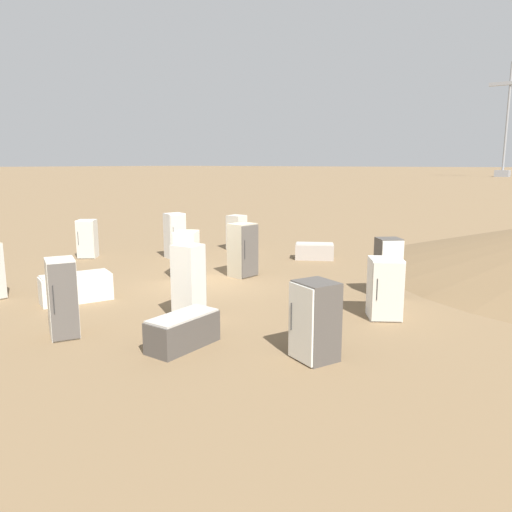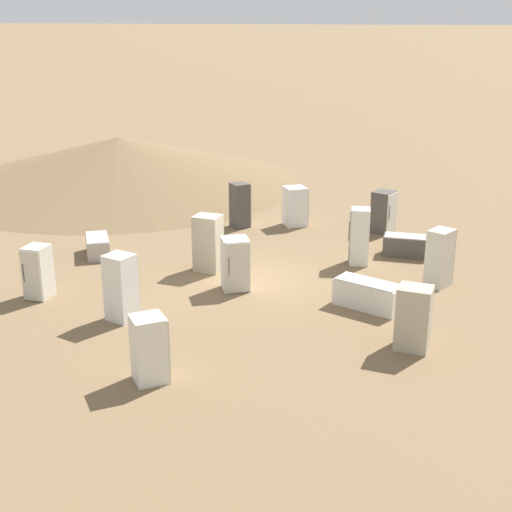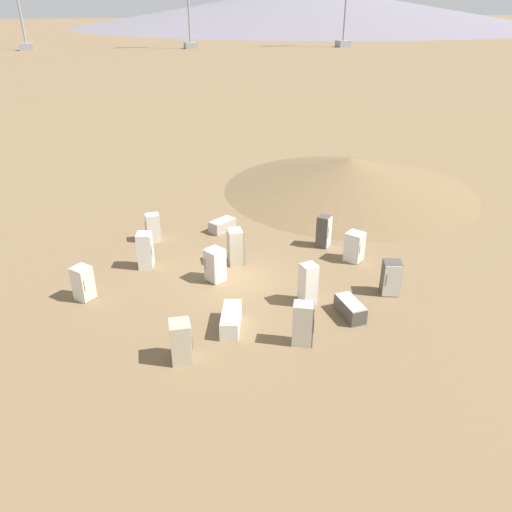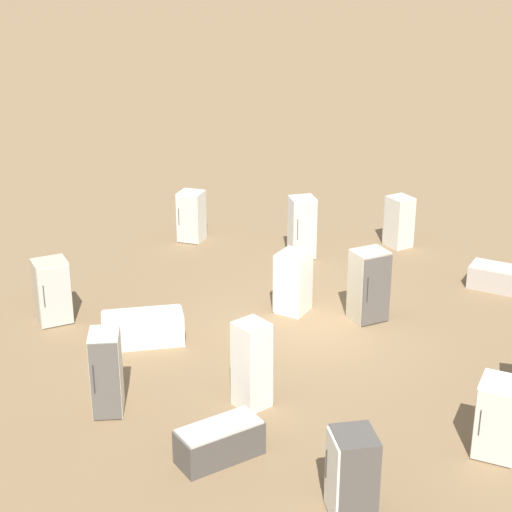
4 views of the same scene
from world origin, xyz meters
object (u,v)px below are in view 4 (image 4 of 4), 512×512
Objects in this scene: discarded_fridge_1 at (369,286)px; discarded_fridge_11 at (499,418)px; discarded_fridge_4 at (399,222)px; discarded_fridge_8 at (499,278)px; discarded_fridge_13 at (191,216)px; discarded_fridge_10 at (52,291)px; discarded_fridge_12 at (106,373)px; discarded_fridge_0 at (220,442)px; discarded_fridge_6 at (293,282)px; discarded_fridge_7 at (302,228)px; discarded_fridge_5 at (352,475)px; discarded_fridge_3 at (252,364)px; discarded_fridge_2 at (143,328)px.

discarded_fridge_1 is 5.75m from discarded_fridge_11.
discarded_fridge_4 is at bearing -132.94° from discarded_fridge_1.
discarded_fridge_4 is 3.80m from discarded_fridge_8.
discarded_fridge_13 is at bearing -75.49° from discarded_fridge_1.
discarded_fridge_11 reaches higher than discarded_fridge_8.
discarded_fridge_4 reaches higher than discarded_fridge_8.
discarded_fridge_10 is 4.42m from discarded_fridge_12.
discarded_fridge_13 is at bearing 153.78° from discarded_fridge_0.
discarded_fridge_6 reaches higher than discarded_fridge_13.
discarded_fridge_13 is at bearing -143.73° from discarded_fridge_10.
discarded_fridge_7 is 5.50m from discarded_fridge_8.
discarded_fridge_5 is (5.43, -4.87, -0.12)m from discarded_fridge_1.
discarded_fridge_7 is at bearing 135.83° from discarded_fridge_0.
discarded_fridge_3 is 1.16× the size of discarded_fridge_10.
discarded_fridge_6 is 0.90× the size of discarded_fridge_12.
discarded_fridge_12 is (-5.01, -2.03, 0.09)m from discarded_fridge_5.
discarded_fridge_5 is at bearing 0.27° from discarded_fridge_8.
discarded_fridge_0 is 6.59m from discarded_fridge_1.
discarded_fridge_11 is (2.56, 4.27, 0.39)m from discarded_fridge_0.
discarded_fridge_5 reaches higher than discarded_fridge_0.
discarded_fridge_4 is at bearing -165.33° from discarded_fridge_13.
discarded_fridge_6 is (1.96, -5.15, 0.02)m from discarded_fridge_4.
discarded_fridge_0 is 0.88× the size of discarded_fridge_7.
discarded_fridge_3 is 2.83m from discarded_fridge_12.
discarded_fridge_13 is (-3.68, -4.86, -0.00)m from discarded_fridge_4.
discarded_fridge_12 is at bearing -29.25° from discarded_fridge_8.
discarded_fridge_10 is at bearing -175.83° from discarded_fridge_0.
discarded_fridge_0 is 1.02× the size of discarded_fridge_5.
discarded_fridge_6 reaches higher than discarded_fridge_0.
discarded_fridge_0 is 9.88m from discarded_fridge_7.
discarded_fridge_3 reaches higher than discarded_fridge_2.
discarded_fridge_1 reaches higher than discarded_fridge_4.
discarded_fridge_10 reaches higher than discarded_fridge_8.
discarded_fridge_2 is 1.28× the size of discarded_fridge_5.
discarded_fridge_0 is 1.06× the size of discarded_fridge_11.
discarded_fridge_7 is at bearing -46.84° from discarded_fridge_2.
discarded_fridge_11 is at bearing 80.47° from discarded_fridge_1.
discarded_fridge_5 is at bearing -13.95° from discarded_fridge_3.
discarded_fridge_3 reaches higher than discarded_fridge_11.
discarded_fridge_8 is 7.55m from discarded_fridge_11.
discarded_fridge_4 is at bearing -176.62° from discarded_fridge_10.
discarded_fridge_3 is 1.19× the size of discarded_fridge_5.
discarded_fridge_7 reaches higher than discarded_fridge_4.
discarded_fridge_2 is 1.10× the size of discarded_fridge_7.
discarded_fridge_0 is 6.33m from discarded_fridge_6.
discarded_fridge_7 reaches higher than discarded_fridge_6.
discarded_fridge_13 is at bearing 144.56° from discarded_fridge_4.
discarded_fridge_1 reaches higher than discarded_fridge_5.
discarded_fridge_8 is at bearing -179.94° from discarded_fridge_1.
discarded_fridge_13 is at bearing 5.11° from discarded_fridge_5.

